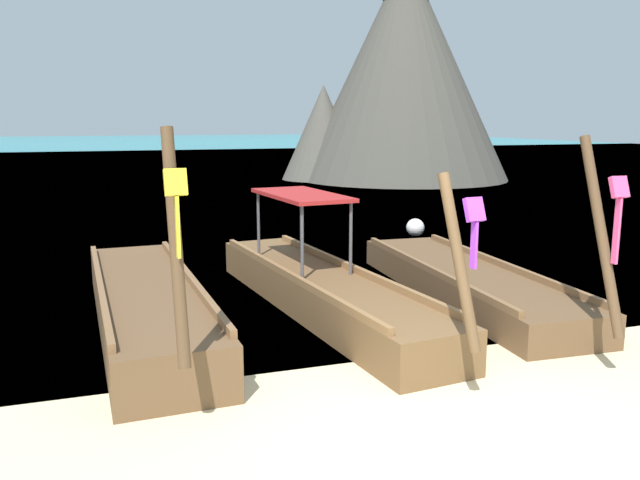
{
  "coord_description": "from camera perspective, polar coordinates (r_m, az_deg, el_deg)",
  "views": [
    {
      "loc": [
        -2.99,
        -4.79,
        2.88
      ],
      "look_at": [
        0.0,
        4.07,
        1.13
      ],
      "focal_mm": 36.18,
      "sensor_mm": 36.0,
      "label": 1
    }
  ],
  "objects": [
    {
      "name": "ground",
      "position": [
        6.33,
        12.39,
        -16.73
      ],
      "size": [
        120.0,
        120.0,
        0.0
      ],
      "primitive_type": "plane",
      "color": "beige"
    },
    {
      "name": "sea_water",
      "position": [
        66.99,
        -16.22,
        7.7
      ],
      "size": [
        120.0,
        120.0,
        0.0
      ],
      "primitive_type": "plane",
      "color": "teal",
      "rests_on": "ground"
    },
    {
      "name": "longtail_boat_yellow_ribbon",
      "position": [
        9.34,
        -15.02,
        -5.63
      ],
      "size": [
        1.52,
        6.26,
        2.83
      ],
      "color": "brown",
      "rests_on": "ground"
    },
    {
      "name": "longtail_boat_violet_ribbon",
      "position": [
        9.85,
        0.21,
        -4.37
      ],
      "size": [
        1.82,
        6.89,
        2.34
      ],
      "color": "brown",
      "rests_on": "ground"
    },
    {
      "name": "longtail_boat_pink_ribbon",
      "position": [
        10.87,
        12.83,
        -3.67
      ],
      "size": [
        1.68,
        6.46,
        2.71
      ],
      "color": "brown",
      "rests_on": "ground"
    },
    {
      "name": "karst_rock",
      "position": [
        32.46,
        7.01,
        14.6
      ],
      "size": [
        10.96,
        10.26,
        10.67
      ],
      "color": "#47443D",
      "rests_on": "ground"
    },
    {
      "name": "mooring_buoy_near",
      "position": [
        16.3,
        8.42,
        1.1
      ],
      "size": [
        0.45,
        0.45,
        0.45
      ],
      "color": "white",
      "rests_on": "sea_water"
    }
  ]
}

